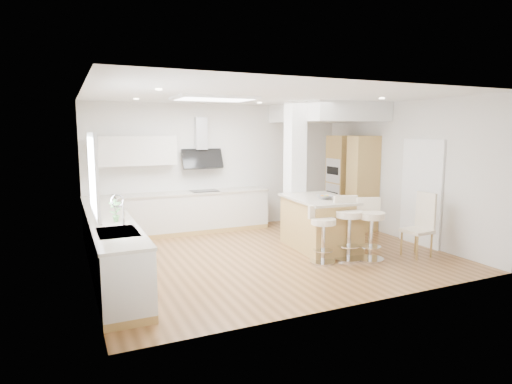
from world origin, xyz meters
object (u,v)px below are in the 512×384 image
bar_stool_b (348,224)px  dining_chair (421,222)px  bar_stool_c (371,226)px  peninsula (320,223)px  bar_stool_a (322,231)px

bar_stool_b → dining_chair: size_ratio=0.96×
bar_stool_c → peninsula: bearing=132.1°
bar_stool_a → dining_chair: 1.86m
bar_stool_c → dining_chair: 0.99m
peninsula → dining_chair: bearing=-36.0°
peninsula → bar_stool_c: 1.05m
peninsula → dining_chair: size_ratio=1.48×
peninsula → bar_stool_a: 0.90m
bar_stool_b → bar_stool_c: 0.38m
bar_stool_b → dining_chair: dining_chair is taller
bar_stool_a → dining_chair: (1.82, -0.38, 0.06)m
bar_stool_a → bar_stool_c: 0.87m
bar_stool_b → bar_stool_c: bearing=-14.0°
bar_stool_a → bar_stool_c: (0.84, -0.20, 0.05)m
bar_stool_b → bar_stool_c: bar_stool_b is taller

